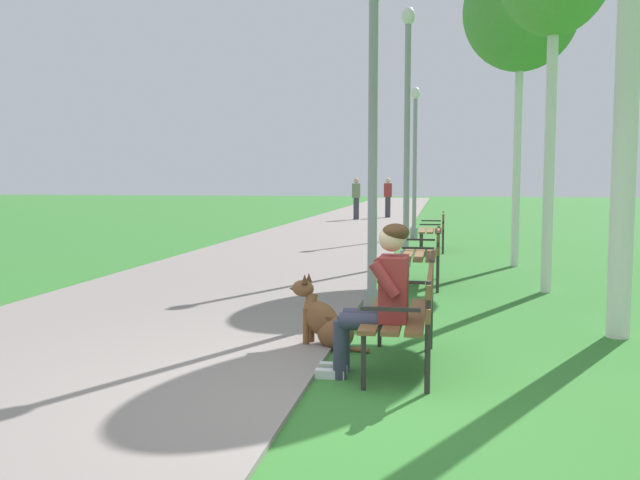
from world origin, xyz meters
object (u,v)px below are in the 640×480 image
(park_bench_mid, at_px, (426,251))
(person_seated_on_near_bench, at_px, (380,294))
(lamp_post_near, at_px, (373,142))
(birch_tree_fourth, at_px, (521,12))
(park_bench_near, at_px, (408,308))
(dog_brown, at_px, (325,322))
(lamp_post_mid, at_px, (407,134))
(pedestrian_further_distant, at_px, (388,198))
(park_bench_far, at_px, (435,228))
(lamp_post_far, at_px, (415,161))
(pedestrian_distant, at_px, (356,199))

(park_bench_mid, height_order, person_seated_on_near_bench, person_seated_on_near_bench)
(lamp_post_near, distance_m, birch_tree_fourth, 6.05)
(lamp_post_near, bearing_deg, birch_tree_fourth, 67.07)
(park_bench_near, height_order, dog_brown, park_bench_near)
(lamp_post_mid, bearing_deg, person_seated_on_near_bench, -88.73)
(dog_brown, xyz_separation_m, pedestrian_further_distant, (-1.10, 21.93, 0.58))
(park_bench_near, relative_size, person_seated_on_near_bench, 1.20)
(dog_brown, height_order, birch_tree_fourth, birch_tree_fourth)
(park_bench_far, relative_size, lamp_post_far, 0.37)
(lamp_post_near, xyz_separation_m, birch_tree_fourth, (2.14, 5.05, 2.55))
(person_seated_on_near_bench, height_order, pedestrian_distant, pedestrian_distant)
(park_bench_near, bearing_deg, pedestrian_further_distant, 94.84)
(park_bench_near, relative_size, pedestrian_further_distant, 0.91)
(park_bench_far, relative_size, pedestrian_distant, 0.91)
(park_bench_mid, relative_size, person_seated_on_near_bench, 1.20)
(lamp_post_far, bearing_deg, pedestrian_further_distant, 98.54)
(lamp_post_far, bearing_deg, person_seated_on_near_bench, -88.93)
(park_bench_far, xyz_separation_m, birch_tree_fourth, (1.48, -2.56, 4.07))
(lamp_post_mid, height_order, birch_tree_fourth, birch_tree_fourth)
(person_seated_on_near_bench, bearing_deg, lamp_post_mid, 91.27)
(park_bench_far, xyz_separation_m, dog_brown, (-0.93, -9.29, -0.25))
(dog_brown, bearing_deg, birch_tree_fourth, 70.31)
(park_bench_near, bearing_deg, park_bench_far, 89.24)
(park_bench_mid, height_order, dog_brown, park_bench_mid)
(park_bench_far, distance_m, pedestrian_further_distant, 12.80)
(lamp_post_mid, height_order, lamp_post_far, lamp_post_mid)
(lamp_post_mid, relative_size, pedestrian_distant, 2.83)
(person_seated_on_near_bench, relative_size, dog_brown, 1.53)
(lamp_post_near, xyz_separation_m, lamp_post_mid, (0.16, 4.66, 0.38))
(park_bench_far, bearing_deg, lamp_post_mid, -99.53)
(park_bench_mid, bearing_deg, person_seated_on_near_bench, -92.91)
(person_seated_on_near_bench, xyz_separation_m, dog_brown, (-0.59, 0.85, -0.42))
(park_bench_near, height_order, pedestrian_further_distant, pedestrian_further_distant)
(dog_brown, relative_size, birch_tree_fourth, 0.14)
(park_bench_mid, bearing_deg, pedestrian_distant, 100.69)
(pedestrian_distant, bearing_deg, park_bench_mid, -79.31)
(person_seated_on_near_bench, distance_m, pedestrian_further_distant, 22.84)
(park_bench_mid, relative_size, park_bench_far, 1.00)
(park_bench_mid, distance_m, person_seated_on_near_bench, 5.00)
(lamp_post_near, distance_m, lamp_post_far, 10.62)
(pedestrian_distant, bearing_deg, birch_tree_fourth, -71.18)
(park_bench_far, distance_m, lamp_post_far, 3.44)
(birch_tree_fourth, relative_size, pedestrian_distant, 3.44)
(dog_brown, height_order, lamp_post_near, lamp_post_near)
(pedestrian_distant, xyz_separation_m, pedestrian_further_distant, (1.10, 1.67, 0.00))
(park_bench_near, xyz_separation_m, pedestrian_distant, (-3.00, 20.78, 0.33))
(pedestrian_further_distant, bearing_deg, park_bench_mid, -83.76)
(lamp_post_near, height_order, birch_tree_fourth, birch_tree_fourth)
(park_bench_far, relative_size, birch_tree_fourth, 0.26)
(park_bench_mid, bearing_deg, park_bench_far, 89.08)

